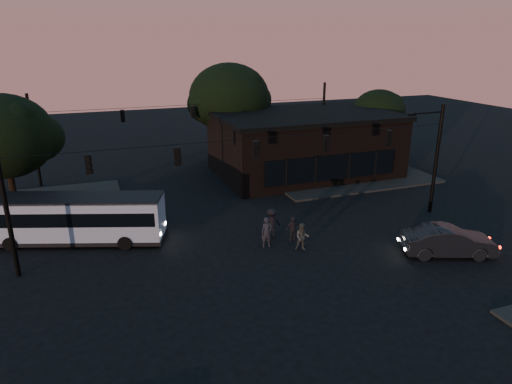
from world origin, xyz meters
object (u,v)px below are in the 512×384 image
object	(u,v)px
pedestrian_a	(267,232)
car	(448,241)
pedestrian_d	(272,223)
building	(304,143)
pedestrian_b	(302,237)
bus	(76,217)
pedestrian_c	(293,229)

from	to	relation	value
pedestrian_a	car	bearing A→B (deg)	-17.58
pedestrian_a	pedestrian_d	xyz separation A→B (m)	(0.81, 1.24, 0.00)
building	pedestrian_b	size ratio (longest dim) A/B	9.46
pedestrian_b	pedestrian_d	xyz separation A→B (m)	(-0.92, 2.37, 0.09)
pedestrian_a	pedestrian_b	world-z (taller)	pedestrian_a
building	bus	world-z (taller)	building
pedestrian_a	pedestrian_c	bearing A→B (deg)	16.23
building	pedestrian_a	xyz separation A→B (m)	(-8.79, -13.21, -1.81)
car	pedestrian_b	size ratio (longest dim) A/B	3.12
building	pedestrian_c	distance (m)	14.89
bus	pedestrian_d	xyz separation A→B (m)	(11.07, -3.26, -0.69)
pedestrian_a	pedestrian_b	distance (m)	2.06
car	pedestrian_b	distance (m)	8.11
bus	pedestrian_a	size ratio (longest dim) A/B	5.72
car	pedestrian_a	size ratio (longest dim) A/B	2.81
pedestrian_b	pedestrian_d	distance (m)	2.54
car	pedestrian_a	distance (m)	10.15
car	pedestrian_d	world-z (taller)	pedestrian_d
pedestrian_a	pedestrian_b	size ratio (longest dim) A/B	1.11
car	pedestrian_d	distance (m)	10.09
building	bus	xyz separation A→B (m)	(-19.05, -8.71, -1.11)
building	car	size ratio (longest dim) A/B	3.03
pedestrian_b	pedestrian_a	bearing A→B (deg)	169.83
bus	pedestrian_d	distance (m)	11.56
building	bus	bearing A→B (deg)	-155.43
bus	pedestrian_c	distance (m)	12.79
pedestrian_a	building	bearing A→B (deg)	65.17
building	bus	size ratio (longest dim) A/B	1.49
building	pedestrian_d	xyz separation A→B (m)	(-7.98, -11.97, -1.80)
pedestrian_b	car	bearing A→B (deg)	-1.66
car	pedestrian_d	bearing A→B (deg)	76.05
bus	car	xyz separation A→B (m)	(19.35, -9.02, -0.76)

